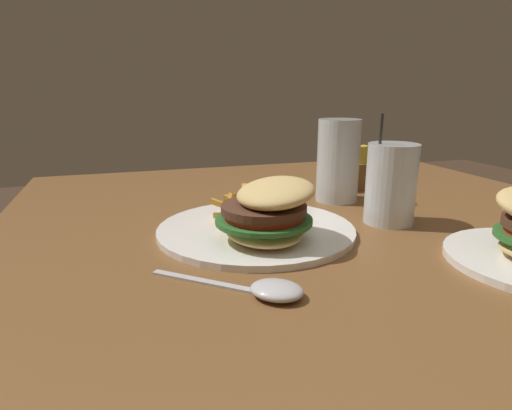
{
  "coord_description": "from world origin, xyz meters",
  "views": [
    {
      "loc": [
        0.53,
        -0.33,
        0.93
      ],
      "look_at": [
        -0.09,
        -0.13,
        0.75
      ],
      "focal_mm": 30.0,
      "sensor_mm": 36.0,
      "label": 1
    }
  ],
  "objects_px": {
    "meal_plate_near": "(262,219)",
    "beer_glass": "(338,163)",
    "condiment_caddy": "(351,169)",
    "spoon": "(271,289)",
    "juice_glass": "(391,186)"
  },
  "relations": [
    {
      "from": "meal_plate_near",
      "to": "condiment_caddy",
      "type": "xyz_separation_m",
      "value": [
        -0.28,
        0.31,
        0.01
      ]
    },
    {
      "from": "spoon",
      "to": "condiment_caddy",
      "type": "height_order",
      "value": "condiment_caddy"
    },
    {
      "from": "spoon",
      "to": "condiment_caddy",
      "type": "xyz_separation_m",
      "value": [
        -0.45,
        0.36,
        0.03
      ]
    },
    {
      "from": "beer_glass",
      "to": "juice_glass",
      "type": "bearing_deg",
      "value": 5.13
    },
    {
      "from": "beer_glass",
      "to": "spoon",
      "type": "height_order",
      "value": "beer_glass"
    },
    {
      "from": "juice_glass",
      "to": "spoon",
      "type": "relative_size",
      "value": 1.12
    },
    {
      "from": "beer_glass",
      "to": "condiment_caddy",
      "type": "bearing_deg",
      "value": 138.69
    },
    {
      "from": "spoon",
      "to": "condiment_caddy",
      "type": "distance_m",
      "value": 0.58
    },
    {
      "from": "meal_plate_near",
      "to": "juice_glass",
      "type": "distance_m",
      "value": 0.24
    },
    {
      "from": "condiment_caddy",
      "to": "spoon",
      "type": "bearing_deg",
      "value": -38.06
    },
    {
      "from": "meal_plate_near",
      "to": "condiment_caddy",
      "type": "distance_m",
      "value": 0.41
    },
    {
      "from": "meal_plate_near",
      "to": "beer_glass",
      "type": "bearing_deg",
      "value": 128.62
    },
    {
      "from": "juice_glass",
      "to": "meal_plate_near",
      "type": "bearing_deg",
      "value": -86.6
    },
    {
      "from": "spoon",
      "to": "condiment_caddy",
      "type": "bearing_deg",
      "value": 92.48
    },
    {
      "from": "juice_glass",
      "to": "condiment_caddy",
      "type": "bearing_deg",
      "value": 164.11
    }
  ]
}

